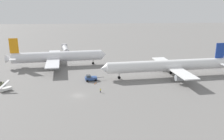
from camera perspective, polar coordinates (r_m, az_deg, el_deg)
ground_plane at (r=89.73m, az=-8.01°, el=-6.00°), size 600.00×600.00×0.00m
airliner_at_gate_left at (r=130.95m, az=-12.87°, el=3.07°), size 52.17×41.52×15.46m
airliner_being_pushed at (r=112.64m, az=13.08°, el=1.00°), size 60.89×38.55×14.79m
pushback_tug at (r=105.10m, az=-5.08°, el=-1.89°), size 8.41×3.63×2.90m
gse_belt_loader_portside at (r=108.34m, az=-24.92°, el=-3.04°), size 2.07×4.99×3.02m
gse_stair_truck_yellow at (r=101.55m, az=-23.90°, el=-4.01°), size 4.62×4.57×4.06m
ground_crew_wing_walker_right at (r=91.68m, az=-2.77°, el=-4.83°), size 0.47×0.36×1.55m
traffic_cone_nose_right at (r=100.84m, az=-4.12°, el=-3.21°), size 0.44×0.44×0.60m
traffic_cone_wingtip_port at (r=101.71m, az=-3.82°, el=-3.04°), size 0.44×0.44×0.60m
jet_bridge at (r=157.78m, az=-11.02°, el=5.02°), size 6.86×19.58×6.01m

